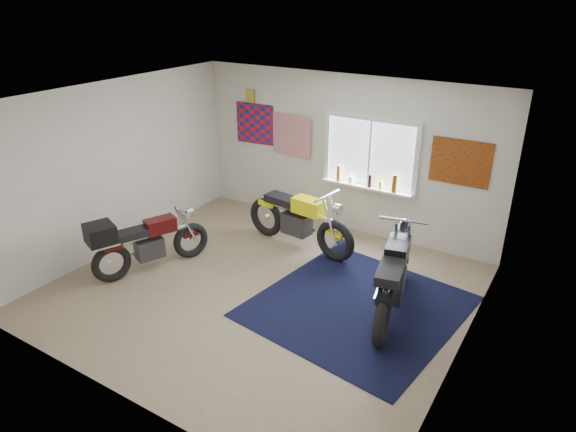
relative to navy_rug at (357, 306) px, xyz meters
The scene contains 10 objects.
ground 1.38m from the navy_rug, 166.22° to the right, with size 5.50×5.50×0.00m, color #9E896B.
room_shell 2.14m from the navy_rug, 166.22° to the right, with size 5.50×5.50×5.50m.
navy_rug is the anchor object (origin of this frame).
window_assembly 2.67m from the navy_rug, 111.55° to the left, with size 1.66×0.17×1.26m.
oil_bottles 2.43m from the navy_rug, 110.16° to the left, with size 1.09×0.09×0.30m.
flag_display 4.44m from the navy_rug, 146.46° to the left, with size 1.60×0.10×1.17m.
triumph_poster 2.72m from the navy_rug, 74.27° to the left, with size 0.90×0.03×0.70m, color #A54C14.
yellow_triumph 1.98m from the navy_rug, 145.28° to the left, with size 2.12×0.64×1.07m.
black_chrome_bike 0.65m from the navy_rug, 20.40° to the left, with size 0.73×2.14×1.11m.
maroon_tourer 3.30m from the navy_rug, 165.25° to the right, with size 0.97×1.80×0.94m.
Camera 1 is at (3.62, -5.13, 3.96)m, focal length 32.00 mm.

